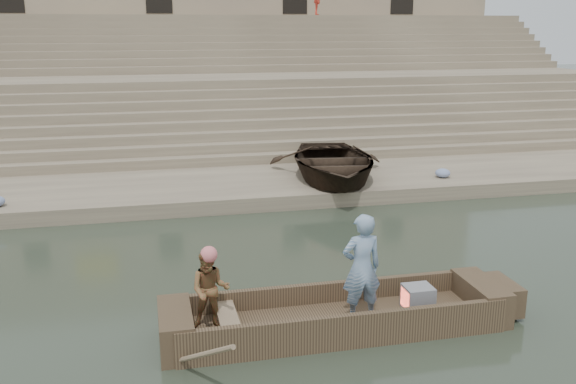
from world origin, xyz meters
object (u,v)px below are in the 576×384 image
object	(u,v)px
main_rowboat	(336,324)
rowing_man	(210,290)
television	(417,298)
beached_rowboat	(333,162)
standing_man	(362,268)

from	to	relation	value
main_rowboat	rowing_man	size ratio (longest dim) A/B	3.94
television	beached_rowboat	distance (m)	8.37
main_rowboat	television	world-z (taller)	television
standing_man	beached_rowboat	world-z (taller)	standing_man
main_rowboat	beached_rowboat	size ratio (longest dim) A/B	1.02
standing_man	rowing_man	world-z (taller)	standing_man
rowing_man	television	bearing A→B (deg)	9.16
rowing_man	beached_rowboat	bearing A→B (deg)	72.35
main_rowboat	rowing_man	distance (m)	2.14
standing_man	rowing_man	xyz separation A→B (m)	(-2.35, 0.24, -0.25)
main_rowboat	rowing_man	world-z (taller)	rowing_man
rowing_man	television	distance (m)	3.42
rowing_man	television	xyz separation A→B (m)	(3.39, -0.09, -0.43)
standing_man	main_rowboat	bearing A→B (deg)	-26.35
rowing_man	television	world-z (taller)	rowing_man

